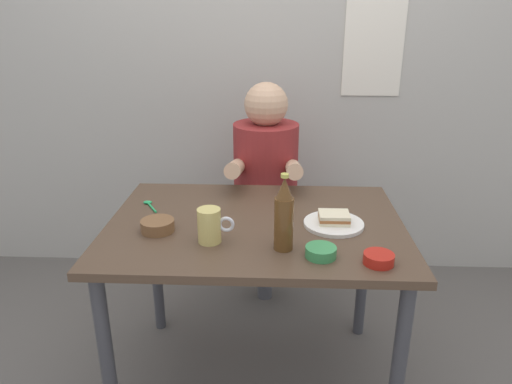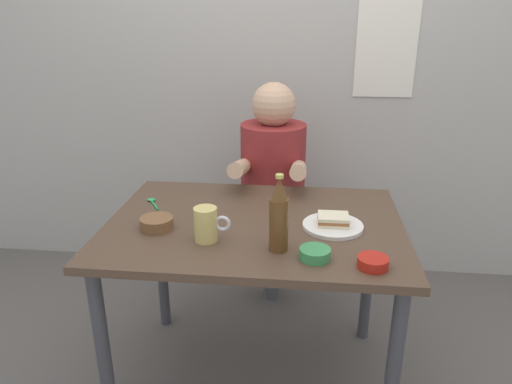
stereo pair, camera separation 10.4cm
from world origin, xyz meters
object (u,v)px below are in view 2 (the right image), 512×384
at_px(plate_orange, 333,226).
at_px(dip_bowl_green, 315,253).
at_px(beer_mug, 207,224).
at_px(dining_table, 255,244).
at_px(stool, 272,240).
at_px(beer_bottle, 279,216).
at_px(person_seated, 273,165).
at_px(sandwich, 333,220).

height_order(plate_orange, dip_bowl_green, dip_bowl_green).
bearing_deg(beer_mug, dining_table, 49.46).
bearing_deg(dining_table, stool, 87.97).
height_order(stool, beer_bottle, beer_bottle).
bearing_deg(person_seated, stool, 90.00).
height_order(plate_orange, beer_mug, beer_mug).
xyz_separation_m(stool, beer_bottle, (0.08, -0.84, 0.51)).
height_order(person_seated, plate_orange, person_seated).
distance_m(person_seated, dip_bowl_green, 0.90).
bearing_deg(beer_bottle, dip_bowl_green, -23.03).
bearing_deg(stool, dining_table, -92.03).
distance_m(plate_orange, beer_bottle, 0.29).
xyz_separation_m(dining_table, dip_bowl_green, (0.22, -0.26, 0.11)).
xyz_separation_m(sandwich, dip_bowl_green, (-0.07, -0.24, -0.01)).
distance_m(sandwich, beer_bottle, 0.28).
bearing_deg(plate_orange, beer_mug, -161.09).
bearing_deg(plate_orange, stool, 112.25).
relative_size(person_seated, plate_orange, 3.27).
distance_m(stool, person_seated, 0.42).
height_order(person_seated, beer_bottle, person_seated).
relative_size(person_seated, sandwich, 6.54).
bearing_deg(beer_mug, beer_bottle, -9.21).
xyz_separation_m(person_seated, plate_orange, (0.27, -0.64, -0.02)).
distance_m(person_seated, beer_bottle, 0.84).
bearing_deg(beer_bottle, person_seated, 95.48).
xyz_separation_m(stool, beer_mug, (-0.17, -0.80, 0.45)).
height_order(dining_table, sandwich, sandwich).
bearing_deg(sandwich, beer_mug, -161.09).
height_order(plate_orange, beer_bottle, beer_bottle).
xyz_separation_m(person_seated, dip_bowl_green, (0.20, -0.88, -0.01)).
height_order(sandwich, dip_bowl_green, sandwich).
distance_m(beer_mug, dip_bowl_green, 0.38).
relative_size(dining_table, stool, 2.44).
distance_m(person_seated, plate_orange, 0.69).
bearing_deg(beer_mug, plate_orange, 18.91).
relative_size(stool, sandwich, 4.09).
relative_size(stool, plate_orange, 2.05).
relative_size(sandwich, beer_mug, 0.87).
relative_size(plate_orange, sandwich, 2.00).
bearing_deg(dining_table, person_seated, 87.93).
xyz_separation_m(dining_table, beer_bottle, (0.10, -0.21, 0.21)).
bearing_deg(dip_bowl_green, stool, 102.59).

